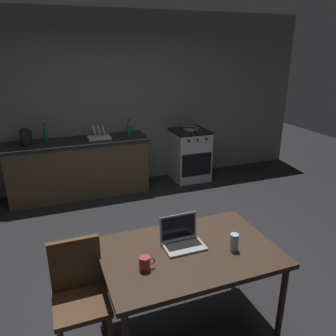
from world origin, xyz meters
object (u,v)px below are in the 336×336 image
object	(u,v)px
electric_kettle	(25,137)
drinking_glass	(234,242)
chair	(79,291)
coffee_mug	(145,263)
frying_pan	(191,129)
dish_rack	(99,135)
bottle_b	(46,133)
dining_table	(189,257)
laptop	(182,240)
stove_oven	(189,155)
bottle	(129,128)

from	to	relation	value
electric_kettle	drinking_glass	bearing A→B (deg)	-64.47
chair	coffee_mug	distance (m)	0.56
frying_pan	dish_rack	xyz separation A→B (m)	(-1.57, 0.03, 0.02)
drinking_glass	chair	bearing A→B (deg)	169.54
frying_pan	bottle_b	distance (m)	2.35
dining_table	laptop	world-z (taller)	laptop
stove_oven	dining_table	world-z (taller)	stove_oven
stove_oven	dish_rack	size ratio (longest dim) A/B	2.61
coffee_mug	dish_rack	xyz separation A→B (m)	(0.25, 3.20, 0.15)
stove_oven	frying_pan	distance (m)	0.47
laptop	coffee_mug	distance (m)	0.42
stove_oven	drinking_glass	xyz separation A→B (m)	(-1.09, -3.22, 0.36)
dining_table	bottle_b	distance (m)	3.33
bottle	frying_pan	bearing A→B (deg)	1.17
dining_table	electric_kettle	xyz separation A→B (m)	(-1.21, 3.10, 0.34)
dining_table	bottle	bearing A→B (deg)	83.89
laptop	bottle_b	world-z (taller)	bottle_b
stove_oven	bottle	distance (m)	1.23
electric_kettle	drinking_glass	xyz separation A→B (m)	(1.54, -3.22, -0.20)
laptop	frying_pan	xyz separation A→B (m)	(1.45, 2.98, 0.13)
frying_pan	dish_rack	distance (m)	1.57
dining_table	laptop	size ratio (longest dim) A/B	4.26
bottle	coffee_mug	world-z (taller)	bottle
bottle_b	laptop	bearing A→B (deg)	-73.70
chair	frying_pan	xyz separation A→B (m)	(2.27, 2.97, 0.39)
dining_table	electric_kettle	world-z (taller)	electric_kettle
dining_table	laptop	xyz separation A→B (m)	(-0.02, 0.09, 0.11)
dining_table	coffee_mug	size ratio (longest dim) A/B	11.51
chair	bottle	bearing A→B (deg)	78.76
frying_pan	drinking_glass	xyz separation A→B (m)	(-1.10, -3.19, -0.11)
bottle	bottle_b	bearing A→B (deg)	174.07
coffee_mug	drinking_glass	bearing A→B (deg)	-1.09
electric_kettle	coffee_mug	distance (m)	3.31
laptop	bottle	distance (m)	2.99
chair	bottle_b	bearing A→B (deg)	101.89
dish_rack	bottle_b	distance (m)	0.79
electric_kettle	coffee_mug	size ratio (longest dim) A/B	2.07
dining_table	bottle	xyz separation A→B (m)	(0.33, 3.05, 0.35)
stove_oven	bottle_b	distance (m)	2.41
dining_table	chair	bearing A→B (deg)	173.45
stove_oven	laptop	distance (m)	3.35
stove_oven	coffee_mug	world-z (taller)	stove_oven
stove_oven	frying_pan	bearing A→B (deg)	-65.19
drinking_glass	bottle_b	bearing A→B (deg)	110.78
dining_table	dish_rack	bearing A→B (deg)	92.74
dining_table	frying_pan	distance (m)	3.39
chair	drinking_glass	bearing A→B (deg)	0.03
coffee_mug	drinking_glass	world-z (taller)	drinking_glass
coffee_mug	dish_rack	size ratio (longest dim) A/B	0.35
chair	electric_kettle	xyz separation A→B (m)	(-0.36, 3.00, 0.48)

